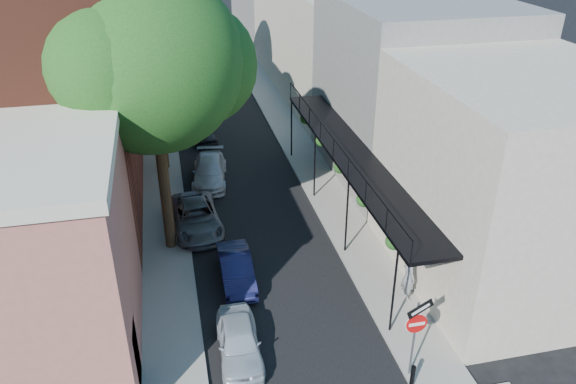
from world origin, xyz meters
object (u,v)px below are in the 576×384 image
parked_car_d (210,171)px  parked_car_e (203,132)px  parked_car_a (239,341)px  oak_mid (159,38)px  parked_car_c (197,217)px  oak_near (163,63)px  sign_post (416,326)px  parked_car_b (236,269)px  pedestrian (408,277)px  bollard (413,376)px

parked_car_d → parked_car_e: 5.73m
parked_car_a → parked_car_e: 18.51m
parked_car_d → parked_car_e: bearing=95.9°
oak_mid → parked_car_c: (0.82, -6.93, -6.45)m
parked_car_c → oak_mid: bearing=92.8°
oak_near → parked_car_e: bearing=80.2°
sign_post → parked_car_b: sign_post is taller
sign_post → oak_near: oak_near is taller
oak_near → parked_car_c: 7.39m
parked_car_d → pedestrian: (6.11, -11.36, 0.46)m
parked_car_c → parked_car_d: bearing=73.4°
parked_car_d → parked_car_e: parked_car_d is taller
oak_near → parked_car_e: (1.97, 11.34, -7.31)m
parked_car_d → parked_car_a: bearing=-83.9°
oak_mid → parked_car_a: size_ratio=3.05×
oak_near → bollard: bearing=-56.9°
oak_mid → parked_car_d: bearing=-51.9°
oak_near → parked_car_a: 10.35m
pedestrian → parked_car_c: bearing=39.2°
parked_car_a → parked_car_b: size_ratio=0.97×
parked_car_a → pedestrian: pedestrian is taller
sign_post → parked_car_b: bearing=127.0°
parked_car_e → parked_car_c: bearing=-101.1°
parked_car_e → pedestrian: pedestrian is taller
parked_car_d → pedestrian: 12.91m
pedestrian → bollard: bearing=151.7°
parked_car_a → parked_car_b: parked_car_a is taller
parked_car_a → parked_car_e: bearing=90.0°
parked_car_b → parked_car_d: (-0.15, 8.83, 0.04)m
sign_post → pedestrian: bearing=68.6°
parked_car_b → parked_car_e: (0.02, 14.56, 0.00)m
parked_car_a → parked_car_c: size_ratio=0.77×
sign_post → parked_car_d: bearing=107.6°
oak_mid → parked_car_d: oak_mid is taller
oak_near → parked_car_b: size_ratio=3.31×
oak_mid → parked_car_a: (1.54, -15.14, -6.49)m
parked_car_a → parked_car_e: size_ratio=1.00×
parked_car_b → parked_car_c: parked_car_c is taller
bollard → parked_car_a: size_ratio=0.24×
parked_car_a → parked_car_d: size_ratio=0.80×
parked_car_b → parked_car_d: 8.83m
oak_near → parked_car_d: (1.80, 5.61, -7.27)m
oak_mid → parked_car_c: size_ratio=2.34×
sign_post → parked_car_e: size_ratio=0.89×
oak_near → parked_car_c: oak_near is taller
sign_post → oak_mid: oak_mid is taller
pedestrian → oak_mid: bearing=22.9°
pedestrian → sign_post: bearing=151.4°
bollard → parked_car_e: 21.55m
sign_post → pedestrian: size_ratio=1.59×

